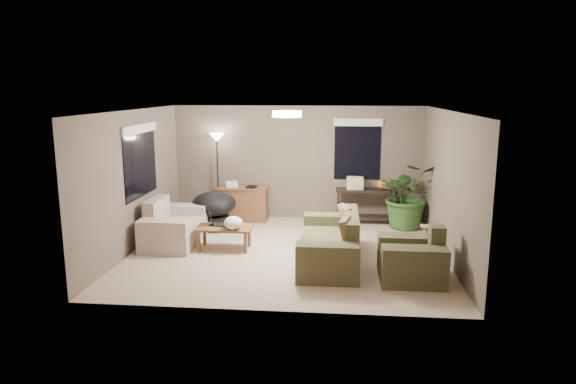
# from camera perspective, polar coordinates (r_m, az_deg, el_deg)

# --- Properties ---
(room_shell) EXTENTS (5.50, 5.50, 5.50)m
(room_shell) POSITION_cam_1_polar(r_m,az_deg,el_deg) (8.93, -0.12, 1.00)
(room_shell) COLOR #C4AA92
(room_shell) RESTS_ON ground
(main_sofa) EXTENTS (0.95, 2.20, 0.85)m
(main_sofa) POSITION_cam_1_polar(r_m,az_deg,el_deg) (8.64, 4.86, -5.93)
(main_sofa) COLOR #4E4C2F
(main_sofa) RESTS_ON ground
(throw_pillows) EXTENTS (0.36, 1.39, 0.47)m
(throw_pillows) POSITION_cam_1_polar(r_m,az_deg,el_deg) (8.54, 6.61, -3.68)
(throw_pillows) COLOR #8C7251
(throw_pillows) RESTS_ON main_sofa
(loveseat) EXTENTS (0.90, 1.60, 0.85)m
(loveseat) POSITION_cam_1_polar(r_m,az_deg,el_deg) (9.90, -12.65, -3.89)
(loveseat) COLOR #C0B4A4
(loveseat) RESTS_ON ground
(armchair) EXTENTS (0.95, 1.00, 0.85)m
(armchair) POSITION_cam_1_polar(r_m,az_deg,el_deg) (8.10, 13.65, -7.40)
(armchair) COLOR #46442A
(armchair) RESTS_ON ground
(coffee_table) EXTENTS (1.00, 0.55, 0.42)m
(coffee_table) POSITION_cam_1_polar(r_m,az_deg,el_deg) (9.35, -7.10, -4.22)
(coffee_table) COLOR brown
(coffee_table) RESTS_ON ground
(laptop) EXTENTS (0.41, 0.29, 0.24)m
(laptop) POSITION_cam_1_polar(r_m,az_deg,el_deg) (9.45, -7.98, -3.31)
(laptop) COLOR black
(laptop) RESTS_ON coffee_table
(plastic_bag) EXTENTS (0.36, 0.33, 0.23)m
(plastic_bag) POSITION_cam_1_polar(r_m,az_deg,el_deg) (9.12, -6.10, -3.43)
(plastic_bag) COLOR white
(plastic_bag) RESTS_ON coffee_table
(desk) EXTENTS (1.10, 0.50, 0.75)m
(desk) POSITION_cam_1_polar(r_m,az_deg,el_deg) (11.32, -5.00, -1.30)
(desk) COLOR brown
(desk) RESTS_ON ground
(desk_papers) EXTENTS (0.71, 0.31, 0.12)m
(desk_papers) POSITION_cam_1_polar(r_m,az_deg,el_deg) (11.26, -5.83, 0.81)
(desk_papers) COLOR silver
(desk_papers) RESTS_ON desk
(console_table) EXTENTS (1.30, 0.40, 0.75)m
(console_table) POSITION_cam_1_polar(r_m,az_deg,el_deg) (11.17, 8.66, -1.26)
(console_table) COLOR black
(console_table) RESTS_ON ground
(pumpkin) EXTENTS (0.33, 0.33, 0.22)m
(pumpkin) POSITION_cam_1_polar(r_m,az_deg,el_deg) (11.11, 10.53, 0.84)
(pumpkin) COLOR orange
(pumpkin) RESTS_ON console_table
(cardboard_box) EXTENTS (0.35, 0.27, 0.26)m
(cardboard_box) POSITION_cam_1_polar(r_m,az_deg,el_deg) (11.07, 7.44, 1.00)
(cardboard_box) COLOR beige
(cardboard_box) RESTS_ON console_table
(papasan_chair) EXTENTS (1.15, 1.15, 0.80)m
(papasan_chair) POSITION_cam_1_polar(r_m,az_deg,el_deg) (10.63, -8.23, -1.74)
(papasan_chair) COLOR black
(papasan_chair) RESTS_ON ground
(floor_lamp) EXTENTS (0.32, 0.32, 1.91)m
(floor_lamp) POSITION_cam_1_polar(r_m,az_deg,el_deg) (11.34, -7.90, 4.90)
(floor_lamp) COLOR black
(floor_lamp) RESTS_ON ground
(ceiling_fixture) EXTENTS (0.50, 0.50, 0.10)m
(ceiling_fixture) POSITION_cam_1_polar(r_m,az_deg,el_deg) (8.79, -0.13, 8.66)
(ceiling_fixture) COLOR white
(ceiling_fixture) RESTS_ON room_shell
(houseplant) EXTENTS (1.26, 1.40, 1.09)m
(houseplant) POSITION_cam_1_polar(r_m,az_deg,el_deg) (10.93, 13.21, -1.14)
(houseplant) COLOR #2D5923
(houseplant) RESTS_ON ground
(cat_scratching_post) EXTENTS (0.32, 0.32, 0.50)m
(cat_scratching_post) POSITION_cam_1_polar(r_m,az_deg,el_deg) (9.43, 15.12, -5.31)
(cat_scratching_post) COLOR tan
(cat_scratching_post) RESTS_ON ground
(window_left) EXTENTS (0.05, 1.56, 1.33)m
(window_left) POSITION_cam_1_polar(r_m,az_deg,el_deg) (9.79, -16.10, 4.64)
(window_left) COLOR black
(window_left) RESTS_ON room_shell
(window_back) EXTENTS (1.06, 0.05, 1.33)m
(window_back) POSITION_cam_1_polar(r_m,az_deg,el_deg) (11.28, 7.75, 5.84)
(window_back) COLOR black
(window_back) RESTS_ON room_shell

